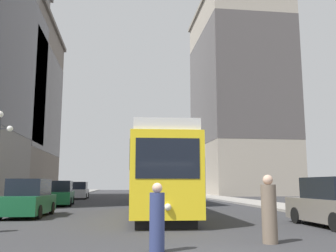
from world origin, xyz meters
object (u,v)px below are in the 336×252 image
Objects in this scene: transit_bus at (176,180)px; parked_car_left_far at (79,191)px; pedestrian_crossing_near at (269,211)px; parked_car_right_far at (335,204)px; streetcar at (158,173)px; parked_car_left_near at (29,199)px; parked_car_left_mid at (60,194)px; pedestrian_crossing_far at (157,219)px.

parked_car_left_far is (-9.28, 9.38, -1.10)m from transit_bus.
parked_car_left_far is at bearing 136.20° from transit_bus.
parked_car_left_far reaches higher than pedestrian_crossing_near.
pedestrian_crossing_near is (-3.95, -3.41, 0.00)m from parked_car_right_far.
parked_car_right_far is at bearing -67.03° from parked_car_left_far.
streetcar is at bearing -75.08° from parked_car_left_far.
transit_bus is 13.24m from parked_car_left_far.
streetcar is 2.70× the size of parked_car_left_near.
streetcar is at bearing -61.01° from parked_car_left_mid.
parked_car_right_far is at bearing -24.70° from parked_car_left_near.
parked_car_left_near is at bearing -158.95° from pedestrian_crossing_far.
transit_bus is 2.72× the size of parked_car_left_far.
transit_bus is at bearing 17.58° from parked_car_left_mid.
pedestrian_crossing_near is (-0.86, -22.61, -1.10)m from transit_bus.
parked_car_left_mid is at bearing -157.72° from transit_bus.
pedestrian_crossing_far is (5.32, -10.33, -0.10)m from parked_car_left_near.
pedestrian_crossing_far is (-7.06, -4.31, -0.10)m from parked_car_right_far.
pedestrian_crossing_far is at bearing 88.03° from pedestrian_crossing_near.
parked_car_left_mid and parked_car_left_far have the same top height.
parked_car_right_far is (6.08, -5.66, -1.26)m from streetcar.
transit_bus is 9.99m from parked_car_left_mid.
streetcar reaches higher than transit_bus.
parked_car_right_far and parked_car_left_far have the same top height.
parked_car_left_mid reaches higher than pedestrian_crossing_far.
pedestrian_crossing_near is (8.43, -31.99, -0.00)m from parked_car_left_far.
parked_car_right_far is at bearing -67.31° from pedestrian_crossing_near.
streetcar reaches higher than parked_car_right_far.
streetcar reaches higher than parked_car_left_near.
parked_car_left_near is at bearing -90.45° from parked_car_left_far.
streetcar reaches higher than pedestrian_crossing_near.
parked_car_left_far is at bearing 91.22° from parked_car_left_near.
transit_bus is at bearing 56.06° from parked_car_left_near.
streetcar is 8.40m from parked_car_right_far.
parked_car_left_far is 2.65× the size of pedestrian_crossing_near.
streetcar is 10.11m from pedestrian_crossing_far.
pedestrian_crossing_near is at bearing -75.69° from parked_car_left_far.
pedestrian_crossing_far is (5.32, -32.89, -0.10)m from parked_car_left_far.
transit_bus is at bearing 79.94° from streetcar.
streetcar reaches higher than pedestrian_crossing_far.
parked_car_left_mid is at bearing -90.46° from parked_car_left_far.
parked_car_left_near is at bearing 179.14° from streetcar.
parked_car_left_mid is 20.86m from pedestrian_crossing_near.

